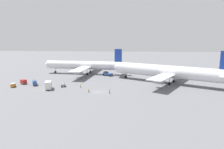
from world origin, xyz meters
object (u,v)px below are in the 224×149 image
Objects in this scene: gse_gpu_cart_small at (63,85)px; gse_fuel_bowser_stubby at (35,82)px; airliner_being_pushed at (165,72)px; gse_container_dolly_flat at (24,82)px; ground_crew_marshaller_foreground at (89,91)px; ground_crew_ramp_agent_by_cones at (81,86)px; pushback_tug at (107,74)px; ground_crew_wing_walker_right at (110,91)px; airliner_at_gate_left at (84,65)px; gse_baggage_cart_trailing at (13,85)px; gse_catering_truck_tall at (48,85)px.

gse_fuel_bowser_stubby is at bearing 171.66° from gse_gpu_cart_small.
gse_gpu_cart_small is at bearing -163.88° from airliner_being_pushed.
airliner_being_pushed is 21.98× the size of gse_gpu_cart_small.
gse_container_dolly_flat reaches higher than ground_crew_marshaller_foreground.
pushback_tug is at bearing 75.47° from ground_crew_ramp_agent_by_cones.
ground_crew_wing_walker_right is at bearing -29.78° from ground_crew_ramp_agent_by_cones.
airliner_at_gate_left reaches higher than ground_crew_marshaller_foreground.
gse_baggage_cart_trailing is 1.75× the size of ground_crew_wing_walker_right.
gse_gpu_cart_small is (-47.03, -13.60, -4.91)m from airliner_being_pushed.
airliner_being_pushed is at bearing 10.49° from gse_fuel_bowser_stubby.
pushback_tug is 39.26m from ground_crew_wing_walker_right.
gse_fuel_bowser_stubby is 6.63m from gse_container_dolly_flat.
ground_crew_marshaller_foreground is 9.23m from ground_crew_ramp_agent_by_cones.
airliner_at_gate_left is 16.66m from pushback_tug.
airliner_at_gate_left is 35.66m from gse_gpu_cart_small.
airliner_at_gate_left is at bearing 58.54° from gse_baggage_cart_trailing.
pushback_tug is 41.72m from gse_fuel_bowser_stubby.
airliner_being_pushed reaches higher than ground_crew_ramp_agent_by_cones.
airliner_at_gate_left is at bearing 101.40° from ground_crew_ramp_agent_by_cones.
pushback_tug is 1.37× the size of gse_catering_truck_tall.
gse_catering_truck_tall is (-5.88, -39.86, -3.65)m from airliner_at_gate_left.
pushback_tug is at bearing 35.27° from gse_container_dolly_flat.
gse_baggage_cart_trailing is at bearing 172.38° from ground_crew_wing_walker_right.
gse_gpu_cart_small is at bearing -8.34° from gse_fuel_bowser_stubby.
ground_crew_marshaller_foreground is (34.73, -11.94, -0.36)m from gse_container_dolly_flat.
gse_baggage_cart_trailing is 36.34m from ground_crew_marshaller_foreground.
ground_crew_ramp_agent_by_cones is at bearing -7.08° from gse_fuel_bowser_stubby.
ground_crew_ramp_agent_by_cones is at bearing 150.22° from ground_crew_wing_walker_right.
ground_crew_marshaller_foreground is (12.65, -43.54, -4.59)m from airliner_at_gate_left.
airliner_being_pushed is 35.31m from pushback_tug.
ground_crew_marshaller_foreground is (28.30, -10.35, -0.52)m from gse_fuel_bowser_stubby.
airliner_at_gate_left reaches higher than gse_baggage_cart_trailing.
ground_crew_wing_walker_right reaches higher than gse_baggage_cart_trailing.
gse_gpu_cart_small is (-16.18, -30.17, -0.41)m from pushback_tug.
gse_catering_truck_tall is at bearing -27.02° from gse_container_dolly_flat.
airliner_being_pushed is (46.12, -21.75, 0.30)m from airliner_at_gate_left.
gse_fuel_bowser_stubby is at bearing -13.94° from gse_container_dolly_flat.
gse_container_dolly_flat is (-68.20, -9.84, -4.53)m from airliner_being_pushed.
gse_container_dolly_flat is at bearing 79.48° from gse_baggage_cart_trailing.
gse_container_dolly_flat is (-22.08, -31.60, -4.23)m from airliner_at_gate_left.
gse_fuel_bowser_stubby is at bearing 145.69° from gse_catering_truck_tall.
gse_catering_truck_tall is at bearing -163.79° from ground_crew_ramp_agent_by_cones.
pushback_tug is (15.27, -5.18, -4.20)m from airliner_at_gate_left.
gse_catering_truck_tall is 4.02× the size of ground_crew_marshaller_foreground.
airliner_being_pushed reaches higher than airliner_at_gate_left.
ground_crew_ramp_agent_by_cones is at bearing 16.21° from gse_catering_truck_tall.
airliner_being_pushed is 10.72× the size of gse_fuel_bowser_stubby.
pushback_tug is at bearing 98.64° from ground_crew_wing_walker_right.
gse_catering_truck_tall is 2.50× the size of gse_gpu_cart_small.
gse_container_dolly_flat is 2.41× the size of ground_crew_ramp_agent_by_cones.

